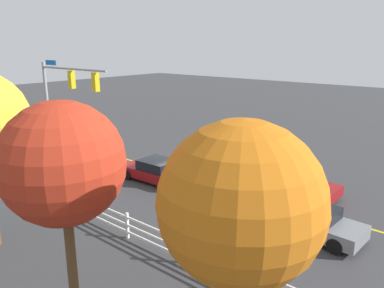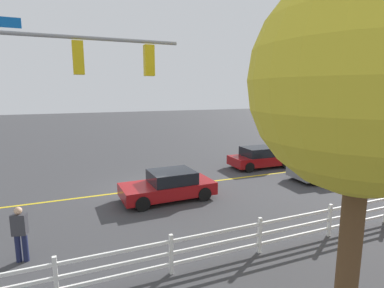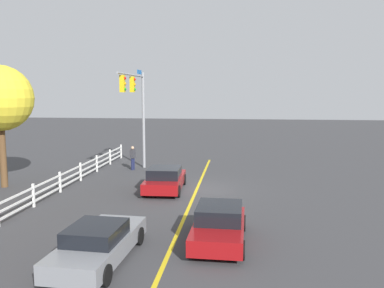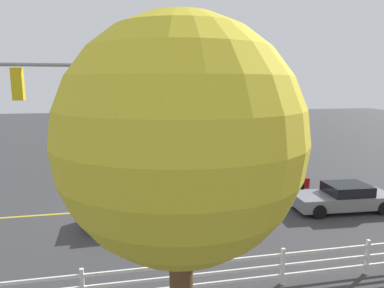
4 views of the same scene
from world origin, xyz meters
name	(u,v)px [view 2 (image 2 of 4)]	position (x,y,z in m)	size (l,w,h in m)	color
ground_plane	(149,189)	(0.00, 0.00, 0.00)	(120.00, 120.00, 0.00)	#38383A
lane_center_stripe	(219,180)	(-4.00, 0.00, 0.00)	(28.00, 0.16, 0.01)	gold
signal_assembly	(45,94)	(4.26, 4.52, 4.88)	(6.17, 0.38, 7.00)	gray
car_0	(331,168)	(-10.10, 2.15, 0.62)	(4.77, 2.11, 1.28)	slate
car_1	(169,186)	(-0.48, 1.74, 0.65)	(4.33, 2.13, 1.34)	maroon
car_2	(260,158)	(-7.92, -1.66, 0.66)	(4.12, 2.00, 1.36)	maroon
pedestrian	(20,232)	(5.20, 5.11, 0.93)	(0.45, 0.35, 1.69)	#191E3F
white_rail_fence	(297,227)	(-3.00, 7.40, 0.60)	(26.10, 0.10, 1.15)	white
tree_0	(366,82)	(-0.72, 11.19, 5.12)	(3.76, 3.76, 7.03)	brown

